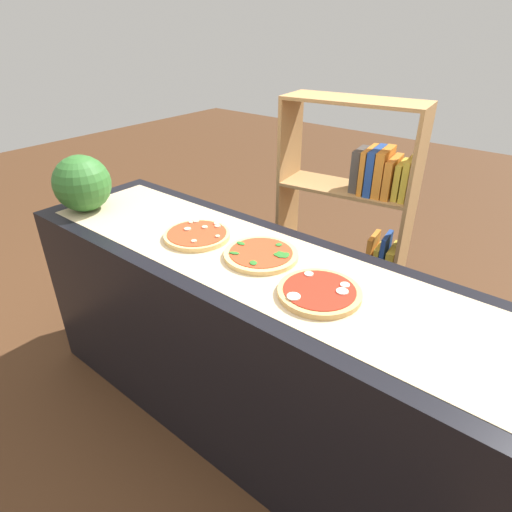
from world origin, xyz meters
name	(u,v)px	position (x,y,z in m)	size (l,w,h in m)	color
ground_plane	(256,418)	(0.00, 0.00, 0.00)	(12.00, 12.00, 0.00)	#4C2D19
counter	(256,348)	(0.00, 0.00, 0.46)	(2.33, 0.66, 0.92)	black
parchment_paper	(256,260)	(0.00, 0.00, 0.92)	(2.16, 0.52, 0.00)	tan
pizza_mushroom_0	(197,235)	(-0.33, -0.01, 0.93)	(0.29, 0.29, 0.03)	#DBB26B
pizza_spinach_1	(261,254)	(0.00, 0.03, 0.93)	(0.30, 0.30, 0.03)	#DBB26B
pizza_mozzarella_2	(319,292)	(0.33, -0.05, 0.93)	(0.29, 0.29, 0.03)	tan
watermelon	(82,184)	(-0.99, -0.13, 1.05)	(0.28, 0.28, 0.28)	#2D6628
bookshelf	(356,236)	(0.00, 0.92, 0.67)	(0.76, 0.37, 1.41)	#A87A47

